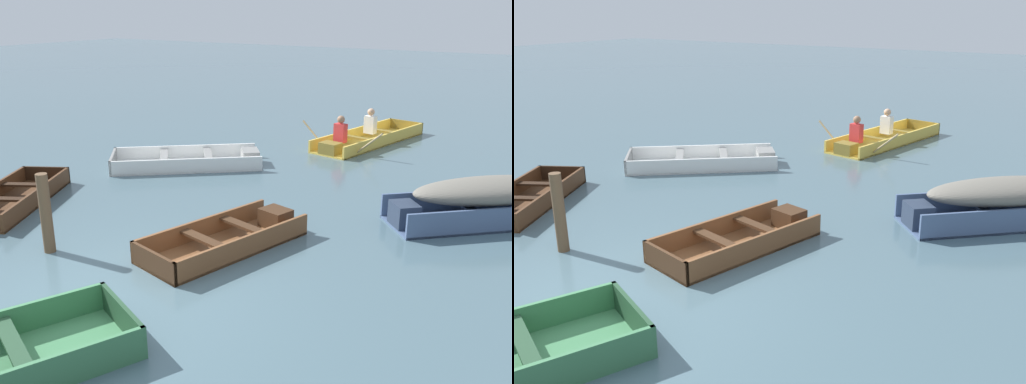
# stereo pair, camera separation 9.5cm
# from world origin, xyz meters

# --- Properties ---
(ground_plane) EXTENTS (80.00, 80.00, 0.00)m
(ground_plane) POSITION_xyz_m (0.00, 0.00, 0.00)
(ground_plane) COLOR #47606B
(skiff_slate_blue_near_moored) EXTENTS (3.18, 3.05, 0.73)m
(skiff_slate_blue_near_moored) POSITION_xyz_m (3.34, 5.46, 0.43)
(skiff_slate_blue_near_moored) COLOR #475B7F
(skiff_slate_blue_near_moored) RESTS_ON ground
(skiff_white_mid_moored) EXTENTS (3.21, 2.97, 0.31)m
(skiff_white_mid_moored) POSITION_xyz_m (-2.80, 5.55, 0.10)
(skiff_white_mid_moored) COLOR white
(skiff_white_mid_moored) RESTS_ON ground
(skiff_dark_varnish_far_moored) EXTENTS (2.09, 2.80, 0.32)m
(skiff_dark_varnish_far_moored) POSITION_xyz_m (-3.79, 1.79, 0.11)
(skiff_dark_varnish_far_moored) COLOR #4C2D19
(skiff_dark_varnish_far_moored) RESTS_ON ground
(skiff_wooden_brown_outer_moored) EXTENTS (1.54, 2.65, 0.33)m
(skiff_wooden_brown_outer_moored) POSITION_xyz_m (0.35, 2.42, 0.11)
(skiff_wooden_brown_outer_moored) COLOR brown
(skiff_wooden_brown_outer_moored) RESTS_ON ground
(rowboat_yellow_with_crew) EXTENTS (2.22, 3.87, 0.88)m
(rowboat_yellow_with_crew) POSITION_xyz_m (-0.39, 9.41, 0.16)
(rowboat_yellow_with_crew) COLOR #E5BC47
(rowboat_yellow_with_crew) RESTS_ON ground
(mooring_post) EXTENTS (0.16, 0.16, 1.15)m
(mooring_post) POSITION_xyz_m (-1.70, 0.89, 0.57)
(mooring_post) COLOR brown
(mooring_post) RESTS_ON ground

